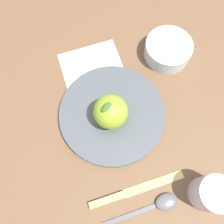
{
  "coord_description": "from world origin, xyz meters",
  "views": [
    {
      "loc": [
        0.11,
        0.11,
        0.55
      ],
      "look_at": [
        -0.01,
        -0.04,
        0.02
      ],
      "focal_mm": 38.63,
      "sensor_mm": 36.0,
      "label": 1
    }
  ],
  "objects_px": {
    "apple": "(111,112)",
    "cup": "(212,194)",
    "spoon": "(159,205)",
    "knife": "(128,193)",
    "linen_napkin": "(91,63)",
    "side_bowl": "(168,49)",
    "dinner_plate": "(112,114)"
  },
  "relations": [
    {
      "from": "dinner_plate",
      "to": "cup",
      "type": "height_order",
      "value": "cup"
    },
    {
      "from": "side_bowl",
      "to": "cup",
      "type": "bearing_deg",
      "value": 59.51
    },
    {
      "from": "cup",
      "to": "knife",
      "type": "height_order",
      "value": "cup"
    },
    {
      "from": "side_bowl",
      "to": "cup",
      "type": "height_order",
      "value": "cup"
    },
    {
      "from": "dinner_plate",
      "to": "knife",
      "type": "bearing_deg",
      "value": 61.64
    },
    {
      "from": "spoon",
      "to": "cup",
      "type": "bearing_deg",
      "value": 152.6
    },
    {
      "from": "dinner_plate",
      "to": "knife",
      "type": "distance_m",
      "value": 0.18
    },
    {
      "from": "dinner_plate",
      "to": "spoon",
      "type": "height_order",
      "value": "dinner_plate"
    },
    {
      "from": "dinner_plate",
      "to": "apple",
      "type": "xyz_separation_m",
      "value": [
        0.01,
        0.01,
        0.04
      ]
    },
    {
      "from": "apple",
      "to": "cup",
      "type": "relative_size",
      "value": 1.15
    },
    {
      "from": "dinner_plate",
      "to": "linen_napkin",
      "type": "xyz_separation_m",
      "value": [
        -0.05,
        -0.14,
        -0.01
      ]
    },
    {
      "from": "apple",
      "to": "cup",
      "type": "distance_m",
      "value": 0.26
    },
    {
      "from": "cup",
      "to": "knife",
      "type": "relative_size",
      "value": 0.38
    },
    {
      "from": "dinner_plate",
      "to": "cup",
      "type": "relative_size",
      "value": 3.2
    },
    {
      "from": "linen_napkin",
      "to": "knife",
      "type": "bearing_deg",
      "value": 66.31
    },
    {
      "from": "side_bowl",
      "to": "knife",
      "type": "height_order",
      "value": "side_bowl"
    },
    {
      "from": "apple",
      "to": "spoon",
      "type": "height_order",
      "value": "apple"
    },
    {
      "from": "side_bowl",
      "to": "linen_napkin",
      "type": "xyz_separation_m",
      "value": [
        0.17,
        -0.11,
        -0.02
      ]
    },
    {
      "from": "apple",
      "to": "cup",
      "type": "height_order",
      "value": "apple"
    },
    {
      "from": "dinner_plate",
      "to": "knife",
      "type": "xyz_separation_m",
      "value": [
        0.09,
        0.16,
        -0.01
      ]
    },
    {
      "from": "cup",
      "to": "linen_napkin",
      "type": "xyz_separation_m",
      "value": [
        -0.01,
        -0.41,
        -0.04
      ]
    },
    {
      "from": "knife",
      "to": "spoon",
      "type": "relative_size",
      "value": 1.25
    },
    {
      "from": "knife",
      "to": "spoon",
      "type": "distance_m",
      "value": 0.07
    },
    {
      "from": "cup",
      "to": "spoon",
      "type": "xyz_separation_m",
      "value": [
        0.09,
        -0.05,
        -0.04
      ]
    },
    {
      "from": "spoon",
      "to": "knife",
      "type": "bearing_deg",
      "value": -60.22
    },
    {
      "from": "knife",
      "to": "side_bowl",
      "type": "bearing_deg",
      "value": -146.77
    },
    {
      "from": "knife",
      "to": "apple",
      "type": "bearing_deg",
      "value": -116.66
    },
    {
      "from": "apple",
      "to": "knife",
      "type": "bearing_deg",
      "value": 63.34
    },
    {
      "from": "dinner_plate",
      "to": "side_bowl",
      "type": "xyz_separation_m",
      "value": [
        -0.22,
        -0.04,
        0.02
      ]
    },
    {
      "from": "apple",
      "to": "dinner_plate",
      "type": "bearing_deg",
      "value": -143.42
    },
    {
      "from": "cup",
      "to": "linen_napkin",
      "type": "relative_size",
      "value": 0.51
    },
    {
      "from": "apple",
      "to": "linen_napkin",
      "type": "xyz_separation_m",
      "value": [
        -0.06,
        -0.15,
        -0.05
      ]
    }
  ]
}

